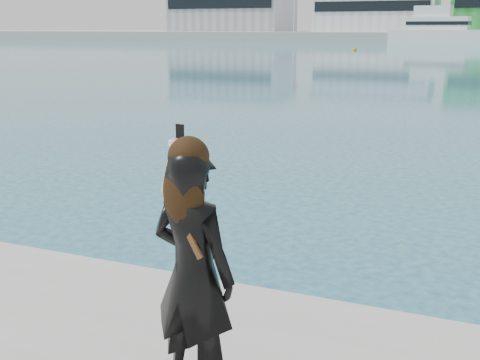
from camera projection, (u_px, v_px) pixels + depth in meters
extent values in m
cube|color=gray|center=(233.00, 7.00, 137.73)|extent=(26.00, 16.00, 11.00)
cube|color=black|center=(218.00, 3.00, 130.36)|extent=(24.70, 0.20, 2.42)
cube|color=silver|center=(377.00, 9.00, 125.58)|extent=(24.00, 15.00, 9.00)
cube|color=black|center=(370.00, 6.00, 118.68)|extent=(22.80, 0.20, 1.98)
cylinder|color=silver|center=(294.00, 12.00, 125.46)|extent=(0.16, 0.16, 8.00)
cube|color=white|center=(443.00, 37.00, 106.53)|extent=(18.96, 6.87, 2.47)
cube|color=white|center=(439.00, 23.00, 106.41)|extent=(10.67, 5.27, 2.27)
cube|color=white|center=(434.00, 11.00, 106.37)|extent=(6.49, 4.07, 1.86)
cube|color=black|center=(439.00, 23.00, 106.41)|extent=(10.89, 5.40, 0.62)
cylinder|color=silver|center=(434.00, 0.00, 105.89)|extent=(0.16, 0.16, 2.06)
sphere|color=#D79F0B|center=(355.00, 51.00, 77.58)|extent=(0.50, 0.50, 0.50)
imported|color=black|center=(193.00, 275.00, 3.48)|extent=(0.61, 0.46, 1.51)
sphere|color=black|center=(189.00, 157.00, 3.29)|extent=(0.23, 0.23, 0.23)
ellipsoid|color=black|center=(184.00, 193.00, 3.30)|extent=(0.25, 0.13, 0.40)
cylinder|color=tan|center=(172.00, 166.00, 3.53)|extent=(0.10, 0.19, 0.33)
cylinder|color=white|center=(176.00, 143.00, 3.53)|extent=(0.09, 0.09, 0.03)
cube|color=black|center=(180.00, 133.00, 3.55)|extent=(0.06, 0.02, 0.11)
cube|color=#4C2D14|center=(187.00, 231.00, 3.33)|extent=(0.21, 0.05, 0.31)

